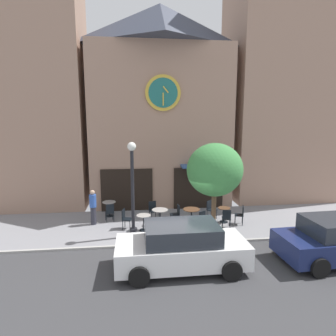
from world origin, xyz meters
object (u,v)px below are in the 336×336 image
Objects in this scene: cafe_chair_near_tree at (153,209)px; parked_car_white at (181,247)px; cafe_table_center_right at (144,220)px; cafe_chair_facing_wall at (226,217)px; cafe_chair_left_end at (110,211)px; cafe_chair_facing_street at (201,219)px; pedestrian_blue at (93,207)px; cafe_table_leftmost at (109,206)px; cafe_table_near_door at (160,214)px; cafe_chair_corner at (176,213)px; cafe_chair_under_awning at (211,208)px; cafe_table_near_curb at (191,213)px; street_lamp at (133,190)px; cafe_table_center_left at (224,213)px; cafe_chair_outer at (241,213)px; street_tree at (215,170)px; cafe_chair_curbside at (125,217)px.

parked_car_white is at bearing -82.60° from cafe_chair_near_tree.
cafe_chair_facing_wall is at bearing -2.65° from cafe_table_center_right.
cafe_chair_left_end is at bearing 141.04° from cafe_table_center_right.
pedestrian_blue reaches higher than cafe_chair_facing_street.
cafe_table_leftmost is 5.92m from cafe_chair_facing_wall.
cafe_chair_facing_wall is 0.21× the size of parked_car_white.
cafe_chair_corner is at bearing 7.42° from cafe_table_near_door.
cafe_chair_facing_street is 1.00× the size of cafe_chair_under_awning.
cafe_table_leftmost is 6.27m from parked_car_white.
cafe_chair_near_tree is (-1.76, 0.90, -0.03)m from cafe_table_near_curb.
cafe_table_near_door is 2.68m from cafe_chair_under_awning.
pedestrian_blue is (-6.09, 1.22, 0.33)m from cafe_chair_facing_wall.
cafe_table_near_door is 3.17m from pedestrian_blue.
street_lamp is 2.70m from cafe_chair_near_tree.
cafe_table_center_left is at bearing -15.20° from cafe_table_leftmost.
cafe_table_near_curb is 0.83m from cafe_chair_facing_street.
pedestrian_blue is at bearing 173.48° from cafe_chair_outer.
cafe_chair_outer is at bearing -9.50° from cafe_chair_left_end.
cafe_chair_facing_wall is (3.75, -0.17, 0.05)m from cafe_table_center_right.
cafe_table_leftmost is 0.85m from cafe_chair_left_end.
cafe_table_center_right is (1.70, -2.13, -0.05)m from cafe_table_leftmost.
cafe_chair_corner is at bearing 32.93° from street_lamp.
street_lamp is 4.46× the size of cafe_chair_facing_wall.
cafe_chair_facing_street is at bearing -26.57° from cafe_table_near_door.
cafe_chair_near_tree and cafe_chair_left_end have the same top height.
cafe_table_center_right is at bearing -51.45° from cafe_table_leftmost.
cafe_chair_left_end is at bearing 153.49° from street_tree.
cafe_table_near_curb is 0.88× the size of cafe_chair_facing_street.
cafe_table_leftmost is at bearing 146.18° from street_tree.
street_tree is 4.42× the size of cafe_chair_under_awning.
cafe_chair_left_end is at bearing -176.42° from cafe_chair_near_tree.
parked_car_white is (-0.44, -4.18, 0.23)m from cafe_chair_corner.
cafe_table_near_curb is (3.97, -1.60, 0.03)m from cafe_table_leftmost.
cafe_chair_corner is at bearing 177.34° from cafe_table_center_left.
parked_car_white is at bearing -62.64° from cafe_chair_curbside.
cafe_table_near_door is 3.83m from cafe_chair_outer.
cafe_table_leftmost is at bearing 148.60° from cafe_table_near_door.
cafe_chair_left_end is at bearing 164.68° from cafe_chair_facing_wall.
cafe_table_near_door is 3.07m from cafe_chair_facing_wall.
cafe_table_center_right is 3.76m from cafe_chair_facing_wall.
cafe_chair_facing_wall is at bearing 3.88° from cafe_chair_facing_street.
cafe_chair_corner is 2.35m from cafe_chair_facing_wall.
cafe_table_center_right is 1.00m from cafe_table_near_door.
cafe_table_leftmost is 0.85× the size of cafe_chair_facing_wall.
cafe_table_near_door is 0.83× the size of cafe_chair_facing_wall.
cafe_chair_left_end is (-6.19, 1.04, 0.00)m from cafe_chair_outer.
parked_car_white is at bearing -105.78° from cafe_table_near_curb.
cafe_table_leftmost is (-4.62, 3.09, -2.34)m from street_tree.
cafe_table_near_curb is (-0.65, 1.49, -2.31)m from street_tree.
pedestrian_blue is at bearing -161.86° from cafe_chair_left_end.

